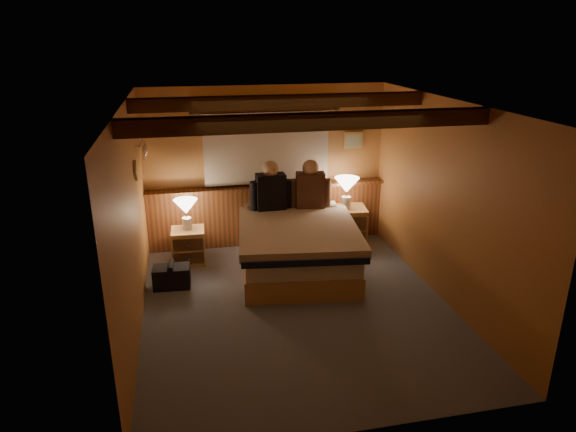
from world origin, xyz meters
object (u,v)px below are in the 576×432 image
object	(u,v)px
lamp_right	(347,187)
duffel_bag	(172,276)
lamp_left	(186,208)
nightstand_left	(189,246)
bed	(297,246)
person_right	(310,188)
nightstand_right	(347,226)
person_left	(271,189)

from	to	relation	value
lamp_right	duffel_bag	world-z (taller)	lamp_right
lamp_left	duffel_bag	xyz separation A→B (m)	(-0.24, -0.75, -0.66)
nightstand_left	lamp_right	bearing A→B (deg)	6.04
bed	person_right	size ratio (longest dim) A/B	2.94
lamp_left	nightstand_right	bearing A→B (deg)	3.62
lamp_left	nightstand_left	bearing A→B (deg)	-88.67
nightstand_left	person_left	world-z (taller)	person_left
lamp_right	person_right	world-z (taller)	person_right
lamp_left	lamp_right	bearing A→B (deg)	3.14
person_left	duffel_bag	world-z (taller)	person_left
nightstand_left	person_left	distance (m)	1.42
person_right	bed	bearing A→B (deg)	-108.67
bed	person_left	xyz separation A→B (m)	(-0.24, 0.69, 0.62)
nightstand_left	duffel_bag	size ratio (longest dim) A/B	1.04
bed	nightstand_left	bearing A→B (deg)	166.31
lamp_left	lamp_right	xyz separation A→B (m)	(2.37, 0.13, 0.13)
bed	duffel_bag	world-z (taller)	bed
lamp_left	person_left	distance (m)	1.23
lamp_right	person_right	distance (m)	0.58
nightstand_right	lamp_left	size ratio (longest dim) A/B	1.39
nightstand_left	lamp_left	distance (m)	0.55
lamp_right	duffel_bag	distance (m)	2.86
duffel_bag	person_right	bearing A→B (deg)	25.31
nightstand_right	person_left	bearing A→B (deg)	-169.33
lamp_right	nightstand_right	bearing A→B (deg)	26.49
lamp_right	duffel_bag	bearing A→B (deg)	-161.42
bed	lamp_right	size ratio (longest dim) A/B	4.51
lamp_right	duffel_bag	xyz separation A→B (m)	(-2.61, -0.88, -0.78)
person_left	person_right	xyz separation A→B (m)	(0.58, -0.03, -0.00)
nightstand_left	lamp_right	size ratio (longest dim) A/B	1.04
nightstand_right	person_left	xyz separation A→B (m)	(-1.20, -0.06, 0.68)
bed	person_left	bearing A→B (deg)	116.35
lamp_right	person_right	bearing A→B (deg)	-174.05
lamp_right	person_right	size ratio (longest dim) A/B	0.65
person_right	duffel_bag	xyz separation A→B (m)	(-2.03, -0.82, -0.83)
lamp_right	person_left	world-z (taller)	person_left
nightstand_right	lamp_left	xyz separation A→B (m)	(-2.42, -0.15, 0.51)
nightstand_left	nightstand_right	bearing A→B (deg)	6.50
person_left	lamp_right	bearing A→B (deg)	0.90
lamp_left	person_right	distance (m)	1.80
nightstand_right	lamp_left	bearing A→B (deg)	-168.36
nightstand_right	lamp_right	distance (m)	0.64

